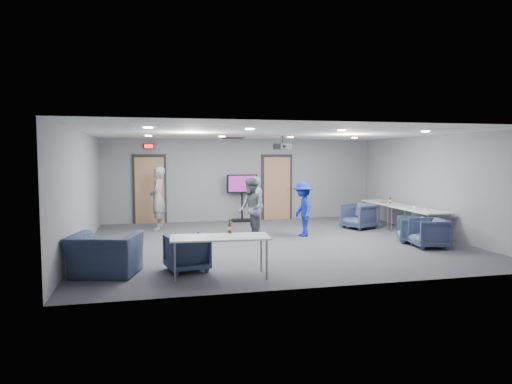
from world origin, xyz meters
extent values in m
plane|color=#36383D|center=(0.00, 0.00, 0.00)|extent=(9.00, 9.00, 0.00)
plane|color=silver|center=(0.00, 0.00, 2.70)|extent=(9.00, 9.00, 0.00)
cube|color=slate|center=(0.00, 4.00, 1.35)|extent=(9.00, 0.02, 2.70)
cube|color=slate|center=(0.00, -4.00, 1.35)|extent=(9.00, 0.02, 2.70)
cube|color=slate|center=(-4.50, 0.00, 1.35)|extent=(0.02, 8.00, 2.70)
cube|color=slate|center=(4.50, 0.00, 1.35)|extent=(0.02, 8.00, 2.70)
cube|color=black|center=(-3.00, 3.97, 1.08)|extent=(1.06, 0.06, 2.24)
cube|color=#A3774F|center=(-3.00, 3.93, 1.05)|extent=(0.90, 0.05, 2.10)
cylinder|color=gray|center=(-2.65, 3.88, 1.00)|extent=(0.04, 0.10, 0.04)
cube|color=black|center=(1.20, 3.97, 1.08)|extent=(1.06, 0.06, 2.24)
cube|color=#A3774F|center=(1.20, 3.93, 1.05)|extent=(0.90, 0.05, 2.10)
cylinder|color=gray|center=(1.55, 3.88, 1.00)|extent=(0.04, 0.10, 0.04)
cube|color=black|center=(-3.00, 3.94, 2.45)|extent=(0.32, 0.06, 0.16)
cube|color=#FF0C0C|center=(-3.00, 3.90, 2.45)|extent=(0.26, 0.02, 0.11)
cube|color=black|center=(-0.50, 2.80, 2.69)|extent=(0.60, 0.60, 0.03)
cylinder|color=white|center=(-3.00, -1.80, 2.69)|extent=(0.18, 0.18, 0.02)
cylinder|color=white|center=(-3.00, 1.80, 2.69)|extent=(0.18, 0.18, 0.02)
cylinder|color=white|center=(-1.00, -1.80, 2.69)|extent=(0.18, 0.18, 0.02)
cylinder|color=white|center=(-1.00, 1.80, 2.69)|extent=(0.18, 0.18, 0.02)
cylinder|color=white|center=(1.00, -1.80, 2.69)|extent=(0.18, 0.18, 0.02)
cylinder|color=white|center=(1.00, 1.80, 2.69)|extent=(0.18, 0.18, 0.02)
cylinder|color=white|center=(3.00, -1.80, 2.69)|extent=(0.18, 0.18, 0.02)
cylinder|color=white|center=(3.00, 1.80, 2.69)|extent=(0.18, 0.18, 0.02)
imported|color=gray|center=(-2.77, 2.64, 0.91)|extent=(0.54, 0.73, 1.83)
imported|color=#4F525F|center=(-0.48, 0.46, 0.79)|extent=(0.64, 0.80, 1.59)
imported|color=#A3B5D1|center=(-0.06, 1.54, 0.78)|extent=(0.68, 0.99, 1.57)
imported|color=#172897|center=(0.98, 0.62, 0.73)|extent=(0.58, 0.97, 1.46)
imported|color=#343D59|center=(3.00, 1.44, 0.37)|extent=(1.05, 1.04, 0.74)
imported|color=#34495A|center=(3.35, -0.85, 0.32)|extent=(0.93, 0.92, 0.64)
imported|color=#384161|center=(3.35, -1.52, 0.34)|extent=(0.86, 0.85, 0.69)
imported|color=#36435E|center=(-2.34, -2.40, 0.35)|extent=(0.87, 0.89, 0.69)
imported|color=#34405A|center=(-3.80, -2.40, 0.38)|extent=(1.38, 1.28, 0.75)
cube|color=silver|center=(4.00, 1.80, 0.71)|extent=(0.70, 1.68, 0.03)
cylinder|color=gray|center=(3.73, 2.55, 0.35)|extent=(0.04, 0.04, 0.70)
cylinder|color=gray|center=(3.73, 1.04, 0.35)|extent=(0.04, 0.04, 0.70)
cylinder|color=gray|center=(4.27, 2.55, 0.35)|extent=(0.04, 0.04, 0.70)
cylinder|color=gray|center=(4.27, 1.04, 0.35)|extent=(0.04, 0.04, 0.70)
cube|color=silver|center=(4.00, -0.10, 0.71)|extent=(0.78, 1.88, 0.03)
cylinder|color=gray|center=(3.69, 0.75, 0.35)|extent=(0.04, 0.04, 0.70)
cylinder|color=gray|center=(3.69, -0.96, 0.35)|extent=(0.04, 0.04, 0.70)
cylinder|color=gray|center=(4.31, 0.75, 0.35)|extent=(0.04, 0.04, 0.70)
cylinder|color=gray|center=(4.31, -0.96, 0.35)|extent=(0.04, 0.04, 0.70)
cube|color=silver|center=(-1.80, -3.00, 0.71)|extent=(1.78, 0.84, 0.03)
cylinder|color=gray|center=(-1.00, -2.78, 0.35)|extent=(0.04, 0.04, 0.70)
cylinder|color=gray|center=(-2.56, -2.66, 0.35)|extent=(0.04, 0.04, 0.70)
cylinder|color=gray|center=(-1.04, -3.34, 0.35)|extent=(0.04, 0.04, 0.70)
cylinder|color=gray|center=(-2.60, -3.22, 0.35)|extent=(0.04, 0.04, 0.70)
cylinder|color=#51250E|center=(-1.57, -2.68, 0.82)|extent=(0.06, 0.06, 0.18)
cylinder|color=#51250E|center=(-1.57, -2.68, 0.95)|extent=(0.02, 0.02, 0.08)
cylinder|color=beige|center=(-1.57, -2.68, 0.82)|extent=(0.07, 0.07, 0.06)
cylinder|color=#51250E|center=(3.99, 1.39, 0.82)|extent=(0.06, 0.06, 0.17)
cylinder|color=#51250E|center=(3.99, 1.39, 0.94)|extent=(0.02, 0.02, 0.08)
cylinder|color=beige|center=(3.99, 1.39, 0.82)|extent=(0.07, 0.07, 0.06)
cube|color=#C64631|center=(3.87, 1.62, 0.75)|extent=(0.19, 0.13, 0.04)
cube|color=silver|center=(4.10, 0.13, 0.75)|extent=(0.20, 0.14, 0.04)
cube|color=black|center=(-0.04, 3.75, 0.03)|extent=(0.67, 0.48, 0.06)
cylinder|color=black|center=(-0.04, 3.75, 0.62)|extent=(0.06, 0.06, 1.15)
cube|color=black|center=(-0.04, 3.75, 1.24)|extent=(1.00, 0.07, 0.59)
cube|color=#6F1864|center=(-0.04, 3.70, 1.24)|extent=(0.91, 0.01, 0.52)
cylinder|color=black|center=(0.50, 0.94, 2.58)|extent=(0.04, 0.04, 0.22)
cube|color=black|center=(0.50, 0.94, 2.40)|extent=(0.48, 0.45, 0.15)
cylinder|color=black|center=(0.50, 0.76, 2.40)|extent=(0.08, 0.06, 0.08)
camera|label=1|loc=(-2.99, -10.87, 2.14)|focal=32.00mm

